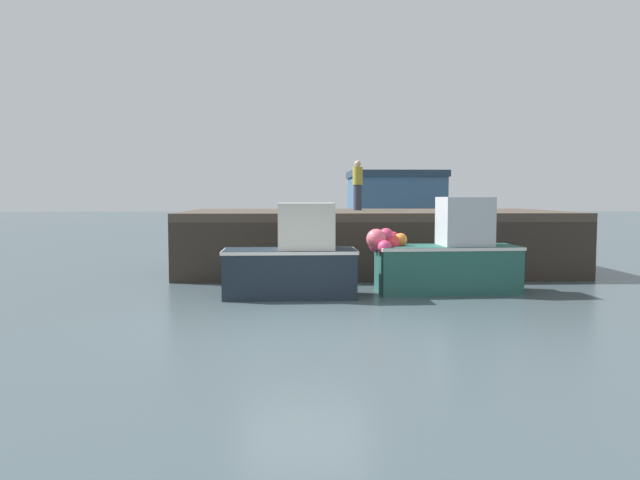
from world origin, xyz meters
The scene contains 7 objects.
ground centered at (0.00, 0.00, -0.05)m, with size 120.00×160.00×0.10m.
pier centered at (2.32, 7.91, 1.60)m, with size 12.23×6.07×1.97m.
fishing_boat_near_left centered at (-0.24, 3.11, 0.89)m, with size 3.27×1.37×2.29m.
fishing_boat_near_right centered at (3.69, 3.69, 0.93)m, with size 3.94×1.51×2.44m.
rowboat centered at (4.41, 4.27, 0.19)m, with size 1.72×0.96×0.41m.
dockworker centered at (1.91, 9.20, 2.82)m, with size 0.34×0.34×1.70m.
warehouse centered at (7.46, 36.06, 2.19)m, with size 7.24×6.47×4.35m.
Camera 1 is at (-0.11, -11.63, 2.49)m, focal length 34.15 mm.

